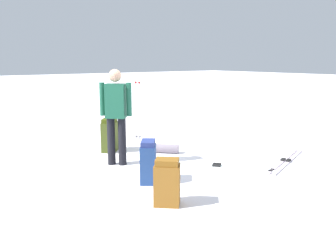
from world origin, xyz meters
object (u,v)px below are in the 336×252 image
object	(u,v)px
ski_poles_planted_near	(138,108)
sleeping_mat_rolled	(165,149)
backpack_large_dark	(148,162)
ski_pair_near	(217,166)
backpack_small_spare	(110,135)
skier_standing	(116,112)
backpack_bright	(167,183)
ski_pair_far	(286,161)

from	to	relation	value
ski_poles_planted_near	sleeping_mat_rolled	distance (m)	1.58
backpack_large_dark	ski_poles_planted_near	distance (m)	3.08
ski_pair_near	backpack_small_spare	xyz separation A→B (m)	(-2.10, -0.99, 0.32)
ski_pair_near	sleeping_mat_rolled	world-z (taller)	sleeping_mat_rolled
skier_standing	backpack_large_dark	distance (m)	1.29
backpack_large_dark	backpack_bright	world-z (taller)	backpack_large_dark
ski_pair_far	backpack_bright	size ratio (longest dim) A/B	2.99
backpack_bright	ski_poles_planted_near	size ratio (longest dim) A/B	0.45
backpack_small_spare	ski_poles_planted_near	size ratio (longest dim) A/B	0.50
ski_pair_far	ski_poles_planted_near	size ratio (longest dim) A/B	1.35
ski_pair_far	backpack_large_dark	bearing A→B (deg)	-102.90
skier_standing	backpack_small_spare	bearing A→B (deg)	159.56
ski_pair_far	backpack_bright	bearing A→B (deg)	-84.94
skier_standing	ski_pair_far	distance (m)	3.24
backpack_large_dark	backpack_small_spare	xyz separation A→B (m)	(-2.04, 0.42, 0.01)
ski_pair_near	backpack_small_spare	distance (m)	2.35
ski_poles_planted_near	skier_standing	bearing A→B (deg)	-42.71
backpack_small_spare	sleeping_mat_rolled	size ratio (longest dim) A/B	1.24
skier_standing	backpack_bright	world-z (taller)	skier_standing
ski_pair_near	backpack_large_dark	distance (m)	1.44
ski_pair_far	sleeping_mat_rolled	size ratio (longest dim) A/B	3.34
sleeping_mat_rolled	ski_poles_planted_near	bearing A→B (deg)	169.79
ski_pair_far	skier_standing	bearing A→B (deg)	-123.84
backpack_large_dark	backpack_bright	distance (m)	0.92
ski_poles_planted_near	backpack_bright	bearing A→B (deg)	-26.85
ski_pair_near	ski_pair_far	bearing A→B (deg)	66.40
skier_standing	ski_pair_near	xyz separation A→B (m)	(1.18, 1.33, -0.94)
backpack_small_spare	ski_poles_planted_near	world-z (taller)	ski_poles_planted_near
backpack_bright	sleeping_mat_rolled	xyz separation A→B (m)	(-2.12, 1.53, -0.21)
ski_poles_planted_near	sleeping_mat_rolled	xyz separation A→B (m)	(1.41, -0.25, -0.66)
sleeping_mat_rolled	ski_pair_near	bearing A→B (deg)	7.34
skier_standing	sleeping_mat_rolled	bearing A→B (deg)	96.19
ski_pair_far	backpack_large_dark	size ratio (longest dim) A/B	2.80
backpack_large_dark	sleeping_mat_rolled	bearing A→B (deg)	135.14
ski_pair_far	backpack_small_spare	xyz separation A→B (m)	(-2.65, -2.24, 0.32)
ski_pair_near	backpack_large_dark	bearing A→B (deg)	-92.59
sleeping_mat_rolled	backpack_small_spare	bearing A→B (deg)	-133.93
backpack_bright	skier_standing	bearing A→B (deg)	169.54
ski_pair_near	backpack_large_dark	size ratio (longest dim) A/B	2.52
backpack_small_spare	skier_standing	bearing A→B (deg)	-20.44
ski_pair_near	backpack_large_dark	xyz separation A→B (m)	(-0.06, -1.41, 0.31)
backpack_large_dark	backpack_small_spare	size ratio (longest dim) A/B	0.96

